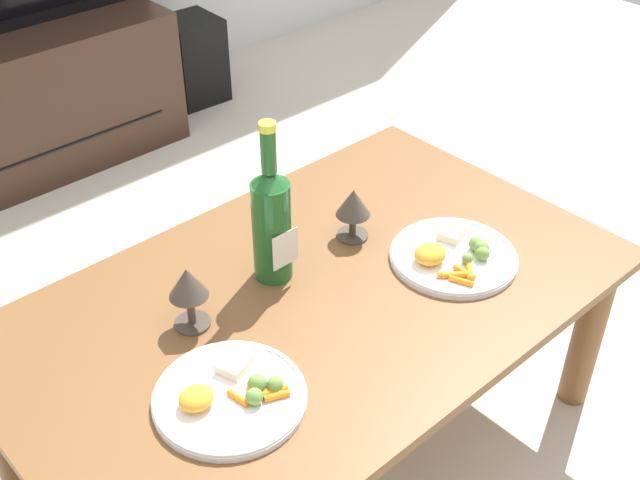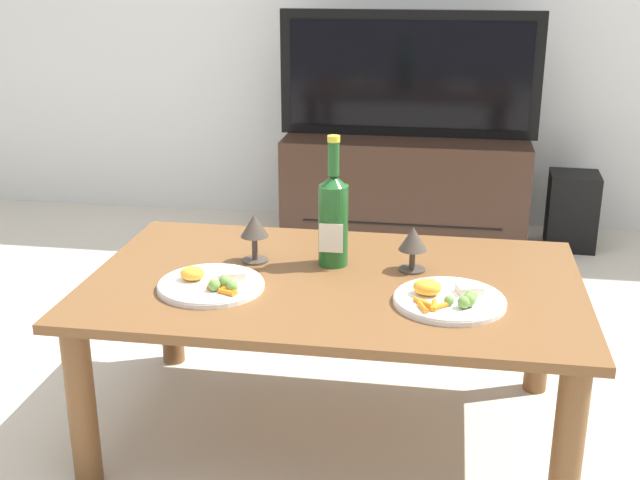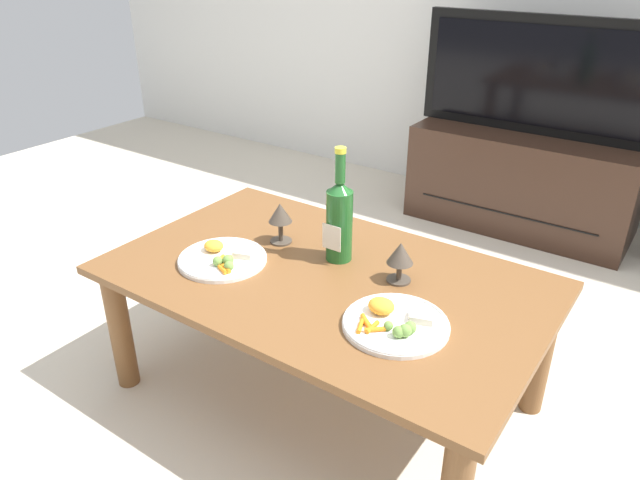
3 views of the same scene
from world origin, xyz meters
The scene contains 10 objects.
ground_plane centered at (0.00, 0.00, 0.00)m, with size 6.40×6.40×0.00m, color beige.
dining_table centered at (0.00, 0.00, 0.39)m, with size 1.28×0.78×0.46m.
tv_stand centered at (0.09, 1.67, 0.25)m, with size 1.08×0.49×0.49m.
tv_screen centered at (0.09, 1.66, 0.76)m, with size 1.14×0.05×0.55m.
floor_speaker centered at (0.84, 1.68, 0.17)m, with size 0.21×0.21×0.34m, color black.
wine_bottle centered at (-0.02, 0.11, 0.59)m, with size 0.08×0.08×0.36m.
goblet_left centered at (-0.23, 0.09, 0.55)m, with size 0.08×0.08×0.14m.
goblet_right centered at (0.20, 0.09, 0.54)m, with size 0.08×0.08×0.12m.
dinner_plate_left centered at (-0.30, -0.11, 0.47)m, with size 0.27×0.27×0.05m.
dinner_plate_right centered at (0.30, -0.11, 0.47)m, with size 0.27×0.27×0.05m.
Camera 2 is at (0.28, -1.94, 1.25)m, focal length 45.37 mm.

